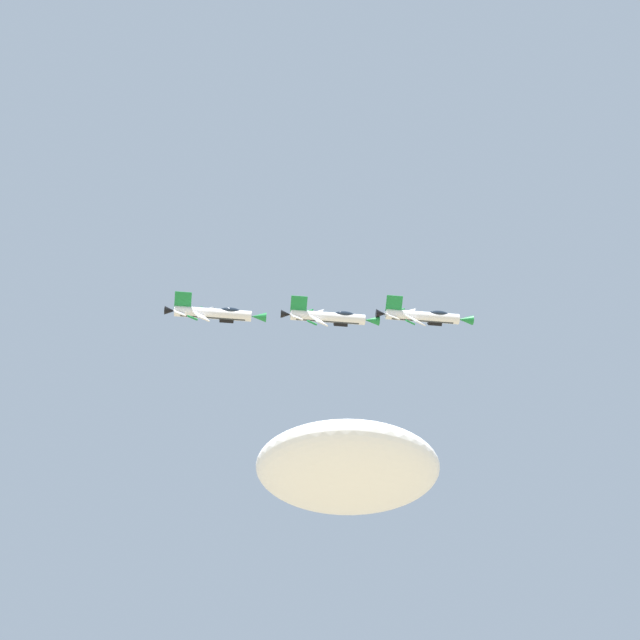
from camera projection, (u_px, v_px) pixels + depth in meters
name	position (u px, v px, depth m)	size (l,w,h in m)	color
cloud_near_formation	(348.00, 470.00, 299.66)	(70.84, 62.45, 22.96)	white
fighter_jet_lead	(424.00, 317.00, 126.09)	(15.92, 7.04, 7.99)	silver
fighter_jet_left_wing	(330.00, 317.00, 125.14)	(15.92, 7.11, 7.94)	silver
fighter_jet_right_wing	(215.00, 314.00, 122.66)	(15.92, 7.42, 7.68)	silver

